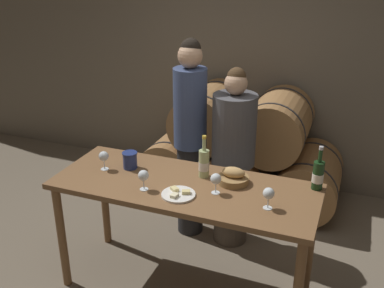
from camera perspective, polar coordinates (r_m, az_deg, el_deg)
ground_plane at (r=3.70m, az=-0.86°, el=-17.60°), size 10.00×10.00×0.00m
stone_wall_back at (r=4.87m, az=8.54°, el=13.26°), size 10.00×0.12×3.20m
barrel_stack at (r=4.68m, az=6.25°, el=-0.84°), size 2.04×0.84×1.17m
tasting_table at (r=3.24m, az=-0.95°, el=-6.87°), size 1.88×0.73×0.91m
person_left at (r=3.88m, az=-0.23°, el=0.90°), size 0.28×0.28×1.79m
person_right at (r=3.83m, az=5.22°, el=-1.96°), size 0.37×0.37×1.59m
wine_bottle_red at (r=3.19m, az=15.71°, el=-3.81°), size 0.08×0.08×0.32m
wine_bottle_white at (r=3.24m, az=1.53°, el=-2.45°), size 0.08×0.08×0.32m
blue_crock at (r=3.41m, az=-7.88°, el=-1.97°), size 0.11×0.11×0.13m
bread_basket at (r=3.19m, az=5.27°, el=-4.22°), size 0.22×0.22×0.12m
cheese_plate at (r=3.04m, az=-1.74°, el=-6.38°), size 0.23×0.23×0.04m
wine_glass_far_left at (r=3.41m, az=-11.13°, el=-1.57°), size 0.08×0.08×0.15m
wine_glass_left at (r=3.08m, az=-6.19°, el=-4.05°), size 0.08×0.08×0.15m
wine_glass_center at (r=3.02m, az=3.05°, el=-4.50°), size 0.08×0.08×0.15m
wine_glass_right at (r=2.89m, az=9.71°, el=-6.27°), size 0.08×0.08×0.15m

